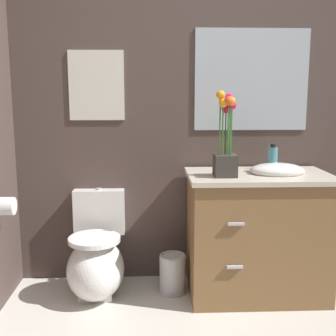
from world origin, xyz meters
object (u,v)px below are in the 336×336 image
at_px(toilet, 96,260).
at_px(toilet_paper_roll, 5,206).
at_px(trash_bin, 173,273).
at_px(flower_vase, 226,144).
at_px(soap_bottle, 272,159).
at_px(wall_poster, 96,86).
at_px(wall_mirror, 252,80).
at_px(vanity_cabinet, 257,233).

relative_size(toilet, toilet_paper_roll, 6.27).
relative_size(trash_bin, toilet_paper_roll, 2.47).
relative_size(flower_vase, soap_bottle, 2.80).
bearing_deg(wall_poster, toilet_paper_roll, -137.96).
xyz_separation_m(wall_poster, toilet_paper_roll, (-0.51, -0.46, -0.73)).
xyz_separation_m(flower_vase, wall_mirror, (0.24, 0.38, 0.40)).
height_order(soap_bottle, trash_bin, soap_bottle).
relative_size(toilet, vanity_cabinet, 0.68).
relative_size(toilet, soap_bottle, 3.59).
bearing_deg(soap_bottle, wall_poster, 168.16).
bearing_deg(wall_poster, wall_mirror, 0.00).
relative_size(vanity_cabinet, toilet_paper_roll, 9.25).
bearing_deg(wall_mirror, vanity_cabinet, -89.46).
height_order(trash_bin, wall_poster, wall_poster).
distance_m(soap_bottle, wall_poster, 1.30).
distance_m(soap_bottle, toilet_paper_roll, 1.73).
relative_size(toilet, trash_bin, 2.54).
relative_size(toilet, flower_vase, 1.28).
bearing_deg(trash_bin, wall_poster, 153.13).
distance_m(toilet, wall_mirror, 1.64).
bearing_deg(toilet, wall_poster, 90.00).
xyz_separation_m(trash_bin, wall_mirror, (0.57, 0.26, 1.31)).
relative_size(vanity_cabinet, soap_bottle, 5.29).
xyz_separation_m(toilet, soap_bottle, (1.18, 0.02, 0.68)).
bearing_deg(vanity_cabinet, flower_vase, -161.00).
xyz_separation_m(trash_bin, toilet_paper_roll, (-1.03, -0.20, 0.54)).
xyz_separation_m(wall_mirror, toilet_paper_roll, (-1.60, -0.46, -0.77)).
bearing_deg(wall_poster, trash_bin, -26.87).
relative_size(vanity_cabinet, wall_mirror, 1.27).
distance_m(vanity_cabinet, trash_bin, 0.64).
bearing_deg(vanity_cabinet, toilet, 178.61).
distance_m(soap_bottle, wall_mirror, 0.59).
distance_m(flower_vase, wall_mirror, 0.60).
height_order(wall_poster, wall_mirror, wall_mirror).
distance_m(flower_vase, soap_bottle, 0.38).
bearing_deg(toilet_paper_roll, vanity_cabinet, 6.06).
bearing_deg(trash_bin, soap_bottle, 1.25).
xyz_separation_m(vanity_cabinet, wall_mirror, (-0.00, 0.29, 1.02)).
distance_m(vanity_cabinet, soap_bottle, 0.51).
bearing_deg(flower_vase, toilet_paper_roll, -176.37).
bearing_deg(vanity_cabinet, wall_poster, 164.85).
bearing_deg(wall_mirror, toilet, -166.12).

